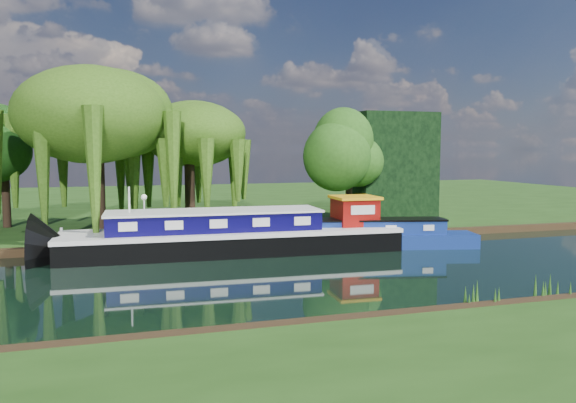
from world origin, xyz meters
name	(u,v)px	position (x,y,z in m)	size (l,w,h in m)	color
ground	(145,284)	(0.00, 0.00, 0.00)	(120.00, 120.00, 0.00)	black
far_bank	(129,204)	(0.00, 34.00, 0.23)	(120.00, 52.00, 0.45)	#1C3D10
dutch_barge	(236,235)	(5.23, 6.08, 0.97)	(18.62, 4.88, 3.90)	black
narrowboat	(369,236)	(12.92, 5.34, 0.65)	(12.61, 4.83, 1.82)	navy
white_cruiser	(427,239)	(17.79, 7.15, 0.00)	(1.68, 1.95, 1.03)	silver
willow_left	(97,119)	(-2.11, 13.01, 7.60)	(8.21, 8.21, 9.84)	black
willow_right	(189,143)	(3.76, 14.69, 6.11)	(6.37, 6.37, 7.76)	black
tree_far_mid	(4,148)	(-8.22, 17.34, 5.79)	(4.72, 4.72, 7.73)	black
tree_far_right	(349,156)	(14.68, 12.48, 5.26)	(4.26, 4.26, 6.97)	black
conifer_hedge	(394,166)	(19.00, 14.00, 4.45)	(6.00, 3.00, 8.00)	black
lamppost	(144,204)	(0.50, 10.50, 2.42)	(0.36, 0.36, 2.56)	silver
mooring_posts	(128,234)	(-0.50, 8.40, 0.95)	(19.16, 0.16, 1.00)	silver
reeds_near	(369,305)	(6.87, -7.57, 0.55)	(33.70, 1.50, 1.10)	#275316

